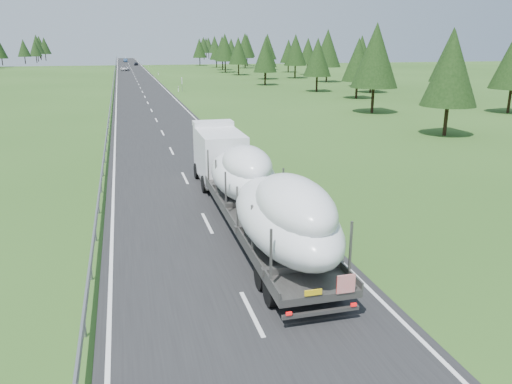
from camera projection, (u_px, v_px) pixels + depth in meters
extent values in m
plane|color=#294D19|center=(252.00, 314.00, 16.68)|extent=(400.00, 400.00, 0.00)
cube|color=black|center=(138.00, 84.00, 109.26)|extent=(10.00, 400.00, 0.02)
cube|color=slate|center=(113.00, 82.00, 107.79)|extent=(0.08, 400.00, 0.32)
cylinder|color=slate|center=(84.00, 328.00, 15.29)|extent=(0.10, 0.10, 0.60)
cube|color=silver|center=(239.00, 136.00, 45.90)|extent=(0.12, 0.07, 1.00)
cube|color=black|center=(239.00, 132.00, 45.81)|extent=(0.13, 0.08, 0.12)
cube|color=silver|center=(178.00, 89.00, 92.20)|extent=(0.12, 0.07, 1.00)
cube|color=black|center=(178.00, 87.00, 92.10)|extent=(0.13, 0.08, 0.12)
cube|color=silver|center=(158.00, 73.00, 138.49)|extent=(0.12, 0.07, 1.00)
cube|color=black|center=(158.00, 72.00, 138.40)|extent=(0.13, 0.08, 0.12)
cube|color=silver|center=(148.00, 66.00, 184.78)|extent=(0.12, 0.07, 1.00)
cube|color=black|center=(148.00, 65.00, 184.69)|extent=(0.13, 0.08, 0.12)
cube|color=silver|center=(142.00, 61.00, 231.07)|extent=(0.12, 0.07, 1.00)
cube|color=black|center=(142.00, 60.00, 230.98)|extent=(0.13, 0.08, 0.12)
cube|color=silver|center=(138.00, 58.00, 277.36)|extent=(0.12, 0.07, 1.00)
cube|color=black|center=(138.00, 57.00, 277.27)|extent=(0.13, 0.08, 0.12)
cube|color=silver|center=(135.00, 56.00, 323.65)|extent=(0.12, 0.07, 1.00)
cube|color=black|center=(135.00, 55.00, 323.56)|extent=(0.13, 0.08, 0.12)
cylinder|color=slate|center=(182.00, 86.00, 92.22)|extent=(0.08, 0.08, 2.00)
cube|color=silver|center=(182.00, 81.00, 91.94)|extent=(0.05, 0.90, 1.20)
cylinder|color=black|center=(510.00, 99.00, 63.81)|extent=(0.36, 0.36, 3.64)
cylinder|color=black|center=(448.00, 91.00, 74.09)|extent=(0.36, 0.36, 3.72)
cone|color=black|center=(452.00, 55.00, 72.61)|extent=(5.79, 5.79, 7.75)
cylinder|color=black|center=(371.00, 83.00, 90.03)|extent=(0.36, 0.36, 3.59)
cone|color=black|center=(373.00, 54.00, 88.60)|extent=(5.59, 5.59, 7.48)
cylinder|color=black|center=(360.00, 78.00, 102.69)|extent=(0.36, 0.36, 3.48)
cone|color=black|center=(361.00, 54.00, 101.30)|extent=(5.42, 5.42, 7.26)
cylinder|color=black|center=(327.00, 73.00, 114.52)|extent=(0.36, 0.36, 4.00)
cone|color=black|center=(328.00, 48.00, 112.92)|extent=(6.22, 6.22, 8.33)
cylinder|color=black|center=(295.00, 71.00, 127.04)|extent=(0.36, 0.36, 3.71)
cone|color=black|center=(296.00, 50.00, 125.56)|extent=(5.77, 5.77, 7.73)
cylinder|color=black|center=(307.00, 68.00, 141.03)|extent=(0.36, 0.36, 3.44)
cone|color=black|center=(308.00, 51.00, 139.65)|extent=(5.36, 5.36, 7.18)
cylinder|color=black|center=(288.00, 67.00, 152.95)|extent=(0.36, 0.36, 3.31)
cone|color=black|center=(288.00, 51.00, 151.63)|extent=(5.15, 5.15, 6.89)
cylinder|color=black|center=(267.00, 64.00, 166.78)|extent=(0.36, 0.36, 3.97)
cone|color=black|center=(267.00, 47.00, 165.19)|extent=(6.18, 6.18, 8.27)
cylinder|color=black|center=(245.00, 62.00, 177.57)|extent=(0.36, 0.36, 4.13)
cone|color=black|center=(245.00, 45.00, 175.92)|extent=(6.43, 6.43, 8.61)
cylinder|color=black|center=(247.00, 61.00, 192.93)|extent=(0.36, 0.36, 4.06)
cone|color=black|center=(247.00, 46.00, 191.31)|extent=(6.32, 6.32, 8.46)
cylinder|color=black|center=(243.00, 60.00, 205.94)|extent=(0.36, 0.36, 3.49)
cone|color=black|center=(243.00, 48.00, 204.54)|extent=(5.43, 5.43, 7.28)
cylinder|color=black|center=(231.00, 59.00, 220.83)|extent=(0.36, 0.36, 3.63)
cone|color=black|center=(231.00, 47.00, 219.38)|extent=(5.65, 5.65, 7.56)
cylinder|color=black|center=(233.00, 59.00, 236.15)|extent=(0.36, 0.36, 2.92)
cone|color=black|center=(233.00, 50.00, 234.99)|extent=(4.54, 4.54, 6.08)
cylinder|color=black|center=(222.00, 58.00, 244.49)|extent=(0.36, 0.36, 3.18)
cone|color=black|center=(221.00, 48.00, 243.22)|extent=(4.94, 4.94, 6.62)
cylinder|color=black|center=(215.00, 56.00, 261.24)|extent=(0.36, 0.36, 4.17)
cone|color=black|center=(215.00, 44.00, 259.58)|extent=(6.49, 6.49, 8.70)
cylinder|color=black|center=(204.00, 56.00, 268.13)|extent=(0.36, 0.36, 3.99)
cone|color=black|center=(204.00, 45.00, 266.54)|extent=(6.21, 6.21, 8.32)
cylinder|color=black|center=(209.00, 55.00, 282.01)|extent=(0.36, 0.36, 3.99)
cone|color=black|center=(209.00, 45.00, 280.42)|extent=(6.21, 6.21, 8.32)
cylinder|color=black|center=(206.00, 54.00, 299.98)|extent=(0.36, 0.36, 3.98)
cone|color=black|center=(206.00, 45.00, 298.39)|extent=(6.19, 6.19, 8.29)
cylinder|color=black|center=(203.00, 54.00, 313.08)|extent=(0.36, 0.36, 3.90)
cone|color=black|center=(203.00, 45.00, 311.53)|extent=(6.06, 6.06, 8.12)
cylinder|color=black|center=(446.00, 118.00, 48.27)|extent=(0.36, 0.36, 3.39)
cone|color=black|center=(451.00, 68.00, 46.92)|extent=(5.27, 5.27, 7.06)
cylinder|color=black|center=(373.00, 98.00, 63.88)|extent=(0.36, 0.36, 3.82)
cone|color=black|center=(376.00, 55.00, 62.36)|extent=(5.93, 5.93, 7.95)
cylinder|color=black|center=(357.00, 88.00, 80.71)|extent=(0.36, 0.36, 3.24)
cone|color=black|center=(358.00, 60.00, 79.41)|extent=(5.04, 5.04, 6.75)
cylinder|color=black|center=(317.00, 83.00, 92.00)|extent=(0.36, 0.36, 3.28)
cone|color=black|center=(318.00, 57.00, 90.69)|extent=(5.10, 5.10, 6.84)
cylinder|color=black|center=(265.00, 78.00, 106.23)|extent=(0.36, 0.36, 3.18)
cone|color=black|center=(265.00, 56.00, 104.97)|extent=(4.94, 4.94, 6.62)
cylinder|color=black|center=(266.00, 72.00, 123.29)|extent=(0.36, 0.36, 3.50)
cone|color=black|center=(266.00, 52.00, 121.90)|extent=(5.44, 5.44, 7.29)
cylinder|color=black|center=(239.00, 69.00, 139.13)|extent=(0.36, 0.36, 3.50)
cone|color=black|center=(238.00, 51.00, 137.73)|extent=(5.45, 5.45, 7.30)
cylinder|color=black|center=(225.00, 66.00, 151.69)|extent=(0.36, 0.36, 3.89)
cone|color=black|center=(225.00, 47.00, 150.14)|extent=(6.05, 6.05, 8.10)
cylinder|color=black|center=(223.00, 64.00, 165.64)|extent=(0.36, 0.36, 3.71)
cone|color=black|center=(222.00, 48.00, 164.16)|extent=(5.78, 5.78, 7.74)
cylinder|color=black|center=(217.00, 63.00, 182.85)|extent=(0.36, 0.36, 3.22)
cone|color=black|center=(216.00, 50.00, 181.57)|extent=(5.01, 5.01, 6.71)
cylinder|color=black|center=(200.00, 61.00, 197.60)|extent=(0.36, 0.36, 3.52)
cone|color=black|center=(199.00, 48.00, 196.19)|extent=(5.48, 5.48, 7.34)
cylinder|color=black|center=(2.00, 61.00, 198.02)|extent=(0.36, 0.36, 3.17)
cone|color=black|center=(1.00, 50.00, 196.76)|extent=(4.93, 4.93, 6.61)
cylinder|color=black|center=(25.00, 60.00, 213.67)|extent=(0.36, 0.36, 3.48)
cone|color=black|center=(24.00, 48.00, 212.29)|extent=(5.41, 5.41, 7.25)
cylinder|color=black|center=(37.00, 59.00, 223.70)|extent=(0.36, 0.36, 3.33)
cone|color=black|center=(35.00, 48.00, 222.37)|extent=(5.18, 5.18, 6.94)
cylinder|color=black|center=(38.00, 57.00, 240.01)|extent=(0.36, 0.36, 4.29)
cone|color=black|center=(36.00, 44.00, 238.30)|extent=(6.68, 6.68, 8.95)
cylinder|color=black|center=(46.00, 57.00, 248.56)|extent=(0.36, 0.36, 3.88)
cone|color=black|center=(44.00, 46.00, 247.01)|extent=(6.04, 6.04, 8.09)
cylinder|color=black|center=(41.00, 56.00, 260.25)|extent=(0.36, 0.36, 4.05)
cone|color=black|center=(40.00, 45.00, 258.63)|extent=(6.30, 6.30, 8.43)
cylinder|color=black|center=(40.00, 55.00, 277.05)|extent=(0.36, 0.36, 4.23)
cone|color=black|center=(39.00, 44.00, 275.37)|extent=(6.57, 6.57, 8.80)
cylinder|color=black|center=(40.00, 55.00, 289.59)|extent=(0.36, 0.36, 3.98)
cone|color=black|center=(39.00, 45.00, 288.01)|extent=(6.19, 6.19, 8.28)
cube|color=white|center=(220.00, 154.00, 31.28)|extent=(2.63, 5.22, 2.91)
cube|color=black|center=(212.00, 139.00, 33.59)|extent=(2.39, 0.10, 1.46)
cube|color=white|center=(213.00, 123.00, 32.94)|extent=(2.61, 1.27, 0.31)
cube|color=#5A5855|center=(223.00, 180.00, 30.72)|extent=(2.62, 3.14, 0.26)
cylinder|color=black|center=(197.00, 171.00, 33.14)|extent=(0.37, 1.04, 1.04)
cylinder|color=black|center=(232.00, 169.00, 33.73)|extent=(0.37, 1.04, 1.04)
cylinder|color=black|center=(205.00, 184.00, 30.06)|extent=(0.37, 1.04, 1.04)
cylinder|color=black|center=(244.00, 181.00, 30.65)|extent=(0.37, 1.04, 1.04)
cube|color=#5A5855|center=(262.00, 222.00, 22.43)|extent=(2.90, 14.58, 0.27)
cube|color=#5A5855|center=(232.00, 219.00, 22.01)|extent=(0.16, 14.56, 0.25)
cube|color=#5A5855|center=(291.00, 214.00, 22.69)|extent=(0.16, 14.56, 0.25)
cube|color=#5A5855|center=(272.00, 258.00, 15.98)|extent=(0.07, 0.07, 1.98)
cube|color=#5A5855|center=(351.00, 249.00, 16.66)|extent=(0.07, 0.07, 1.98)
cube|color=#5A5855|center=(253.00, 231.00, 18.30)|extent=(0.07, 0.07, 1.98)
cube|color=#5A5855|center=(323.00, 224.00, 18.97)|extent=(0.07, 0.07, 1.98)
cube|color=#5A5855|center=(238.00, 210.00, 20.61)|extent=(0.07, 0.07, 1.98)
cube|color=#5A5855|center=(301.00, 204.00, 21.29)|extent=(0.07, 0.07, 1.98)
cube|color=#5A5855|center=(226.00, 193.00, 22.92)|extent=(0.07, 0.07, 1.98)
cube|color=#5A5855|center=(283.00, 188.00, 23.60)|extent=(0.07, 0.07, 1.98)
cube|color=#5A5855|center=(216.00, 179.00, 25.23)|extent=(0.07, 0.07, 1.98)
cube|color=#5A5855|center=(268.00, 175.00, 25.91)|extent=(0.07, 0.07, 1.98)
cube|color=#5A5855|center=(208.00, 168.00, 27.54)|extent=(0.07, 0.07, 1.98)
cube|color=#5A5855|center=(256.00, 165.00, 28.22)|extent=(0.07, 0.07, 1.98)
cylinder|color=black|center=(273.00, 292.00, 17.07)|extent=(0.42, 1.04, 1.04)
cylinder|color=black|center=(335.00, 284.00, 17.63)|extent=(0.42, 1.04, 1.04)
cylinder|color=black|center=(263.00, 276.00, 18.22)|extent=(0.42, 1.04, 1.04)
cylinder|color=black|center=(322.00, 269.00, 18.79)|extent=(0.42, 1.04, 1.04)
cube|color=#5A5855|center=(322.00, 312.00, 15.87)|extent=(2.60, 0.14, 0.12)
cube|color=red|center=(347.00, 284.00, 15.73)|extent=(0.62, 0.05, 0.62)
cube|color=yellow|center=(315.00, 292.00, 15.50)|extent=(0.57, 0.05, 0.19)
cube|color=red|center=(290.00, 313.00, 15.49)|extent=(0.19, 0.06, 0.10)
cube|color=red|center=(355.00, 304.00, 16.03)|extent=(0.19, 0.06, 0.10)
ellipsoid|color=white|center=(285.00, 218.00, 18.95)|extent=(3.36, 8.44, 2.44)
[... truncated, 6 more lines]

